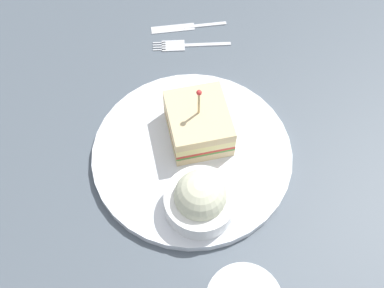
{
  "coord_description": "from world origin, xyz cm",
  "views": [
    {
      "loc": [
        -33.91,
        -1.19,
        58.27
      ],
      "look_at": [
        0.0,
        0.0,
        3.3
      ],
      "focal_mm": 46.36,
      "sensor_mm": 36.0,
      "label": 1
    }
  ],
  "objects_px": {
    "fork": "(183,45)",
    "knife": "(185,27)",
    "coleslaw_bowl": "(200,199)",
    "sandwich_half_center": "(198,123)",
    "plate": "(192,154)"
  },
  "relations": [
    {
      "from": "fork",
      "to": "knife",
      "type": "bearing_deg",
      "value": -1.74
    },
    {
      "from": "coleslaw_bowl",
      "to": "knife",
      "type": "relative_size",
      "value": 0.73
    },
    {
      "from": "coleslaw_bowl",
      "to": "fork",
      "type": "relative_size",
      "value": 0.72
    },
    {
      "from": "sandwich_half_center",
      "to": "fork",
      "type": "bearing_deg",
      "value": 9.63
    },
    {
      "from": "coleslaw_bowl",
      "to": "knife",
      "type": "bearing_deg",
      "value": 5.91
    },
    {
      "from": "plate",
      "to": "fork",
      "type": "distance_m",
      "value": 0.2
    },
    {
      "from": "coleslaw_bowl",
      "to": "fork",
      "type": "xyz_separation_m",
      "value": [
        0.28,
        0.03,
        -0.04
      ]
    },
    {
      "from": "sandwich_half_center",
      "to": "knife",
      "type": "bearing_deg",
      "value": 7.53
    },
    {
      "from": "sandwich_half_center",
      "to": "coleslaw_bowl",
      "type": "height_order",
      "value": "sandwich_half_center"
    },
    {
      "from": "plate",
      "to": "knife",
      "type": "bearing_deg",
      "value": 4.84
    },
    {
      "from": "fork",
      "to": "knife",
      "type": "xyz_separation_m",
      "value": [
        0.04,
        -0.0,
        -0.0
      ]
    },
    {
      "from": "coleslaw_bowl",
      "to": "knife",
      "type": "height_order",
      "value": "coleslaw_bowl"
    },
    {
      "from": "plate",
      "to": "sandwich_half_center",
      "type": "relative_size",
      "value": 2.53
    },
    {
      "from": "sandwich_half_center",
      "to": "fork",
      "type": "relative_size",
      "value": 0.86
    },
    {
      "from": "sandwich_half_center",
      "to": "knife",
      "type": "distance_m",
      "value": 0.22
    }
  ]
}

